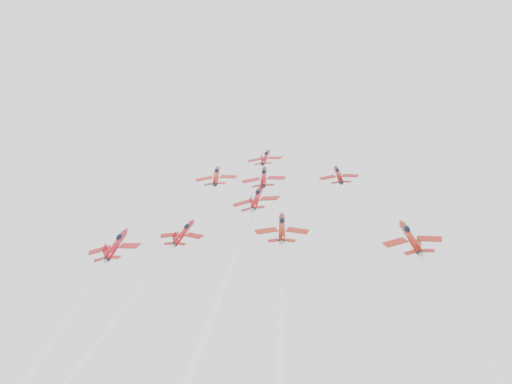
# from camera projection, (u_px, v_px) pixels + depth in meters

# --- Properties ---
(jet_lead) EXTENTS (9.09, 10.93, 9.04)m
(jet_lead) POSITION_uv_depth(u_px,v_px,m) (265.00, 157.00, 145.82)
(jet_lead) COLOR #A60F13
(jet_row2_left) EXTENTS (10.25, 12.33, 10.20)m
(jet_row2_left) POSITION_uv_depth(u_px,v_px,m) (217.00, 175.00, 136.70)
(jet_row2_left) COLOR #AF2110
(jet_row2_center) EXTENTS (10.41, 12.51, 10.35)m
(jet_row2_center) POSITION_uv_depth(u_px,v_px,m) (264.00, 176.00, 132.52)
(jet_row2_center) COLOR #AC101D
(jet_row2_right) EXTENTS (8.99, 10.81, 8.94)m
(jet_row2_right) POSITION_uv_depth(u_px,v_px,m) (339.00, 174.00, 128.82)
(jet_row2_right) COLOR maroon
(jet_center) EXTENTS (10.37, 87.92, 73.35)m
(jet_center) POSITION_uv_depth(u_px,v_px,m) (210.00, 348.00, 74.64)
(jet_center) COLOR #A20F12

